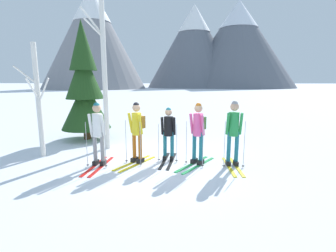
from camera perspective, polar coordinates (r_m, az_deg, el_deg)
name	(u,v)px	position (r m, az deg, el deg)	size (l,w,h in m)	color
ground_plane	(162,162)	(7.49, -1.30, -8.35)	(400.00, 400.00, 0.00)	white
skier_in_white	(98,131)	(7.25, -15.81, -1.14)	(0.61, 1.69, 1.81)	red
skier_in_yellow	(137,129)	(7.28, -7.11, -0.64)	(1.02, 1.58, 1.80)	yellow
skier_in_black	(168,132)	(7.47, 0.11, -1.43)	(0.61, 1.62, 1.62)	black
skier_in_pink	(198,130)	(7.15, 6.92, -0.89)	(1.17, 1.64, 1.79)	green
skier_in_green	(234,130)	(7.17, 14.79, -0.90)	(0.61, 1.62, 1.86)	yellow
pine_tree_near	(84,86)	(10.68, -18.59, 8.57)	(1.96, 1.96, 4.74)	#51381E
birch_tree_tall	(38,100)	(8.71, -27.60, 5.28)	(0.86, 0.70, 3.54)	silver
birch_tree_slender	(104,72)	(8.96, -14.43, 11.79)	(0.73, 0.76, 5.22)	silver
mountain_ridge_distant	(189,43)	(85.50, 4.76, 18.49)	(78.45, 49.55, 28.81)	gray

